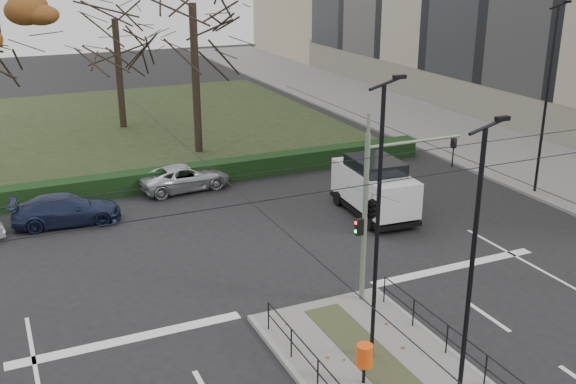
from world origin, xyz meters
The scene contains 14 objects.
sidewalk_east centered at (18.00, 22.00, 0.07)m, with size 8.00×90.00×0.14m, color slate.
park centered at (-6.00, 32.00, 0.05)m, with size 38.00×26.00×0.10m, color #222D16.
hedge centered at (-6.00, 18.60, 0.50)m, with size 38.00×1.00×1.00m, color black.
catenary centered at (0.00, 1.62, 3.42)m, with size 20.00×34.00×6.00m.
traffic_light centered at (1.83, 4.50, 3.41)m, with size 3.81×2.17×5.61m.
litter_bin centered at (-0.81, 0.46, 0.95)m, with size 0.44×0.44×1.14m.
streetlamp_median_near centered at (0.31, -2.03, 4.00)m, with size 0.63×0.13×7.60m.
streetlamp_median_far centered at (0.07, 1.48, 4.17)m, with size 0.66×0.14×7.93m.
streetlamp_sidewalk centered at (14.58, 10.38, 4.64)m, with size 0.74×0.15×8.84m.
parked_car_third centered at (-6.45, 15.70, 0.65)m, with size 1.82×4.47×1.30m, color #1B2440.
parked_car_fourth centered at (-0.59, 17.99, 0.62)m, with size 2.04×4.43×1.23m, color #B3B5BB.
white_van centered at (6.07, 11.28, 1.32)m, with size 2.47×4.97×2.55m.
bare_tree_center centered at (-0.83, 31.70, 6.58)m, with size 6.52×6.52×9.30m.
bare_tree_near centered at (1.96, 23.92, 7.82)m, with size 6.06×6.06×11.08m.
Camera 1 is at (-8.92, -12.54, 10.88)m, focal length 42.00 mm.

